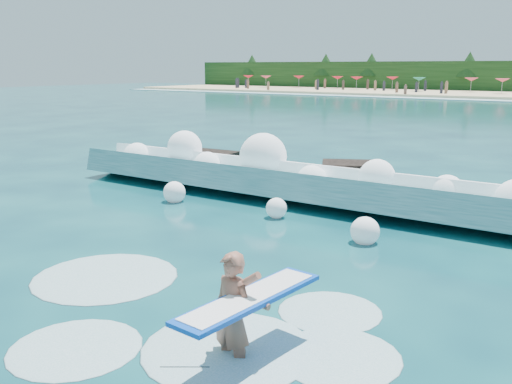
# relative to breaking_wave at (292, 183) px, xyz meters

# --- Properties ---
(ground) EXTENTS (200.00, 200.00, 0.00)m
(ground) POSITION_rel_breaking_wave_xyz_m (0.13, -6.36, -0.50)
(ground) COLOR #072D3B
(ground) RESTS_ON ground
(breaking_wave) EXTENTS (16.57, 2.65, 1.43)m
(breaking_wave) POSITION_rel_breaking_wave_xyz_m (0.00, 0.00, 0.00)
(breaking_wave) COLOR teal
(breaking_wave) RESTS_ON ground
(rock_cluster) EXTENTS (7.85, 3.08, 1.19)m
(rock_cluster) POSITION_rel_breaking_wave_xyz_m (-2.03, 1.46, -0.12)
(rock_cluster) COLOR black
(rock_cluster) RESTS_ON ground
(surfer_with_board) EXTENTS (1.07, 3.03, 1.91)m
(surfer_with_board) POSITION_rel_breaking_wave_xyz_m (4.68, -9.26, 0.21)
(surfer_with_board) COLOR #915743
(surfer_with_board) RESTS_ON ground
(wave_spray) EXTENTS (14.79, 4.48, 2.06)m
(wave_spray) POSITION_rel_breaking_wave_xyz_m (-0.57, -0.07, 0.45)
(wave_spray) COLOR white
(wave_spray) RESTS_ON ground
(surf_foam) EXTENTS (9.28, 5.26, 0.15)m
(surf_foam) POSITION_rel_breaking_wave_xyz_m (3.15, -8.75, -0.50)
(surf_foam) COLOR silver
(surf_foam) RESTS_ON ground
(beachgoers) EXTENTS (89.05, 13.91, 1.94)m
(beachgoers) POSITION_rel_breaking_wave_xyz_m (-10.96, 68.91, 0.59)
(beachgoers) COLOR #3F332D
(beachgoers) RESTS_ON ground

